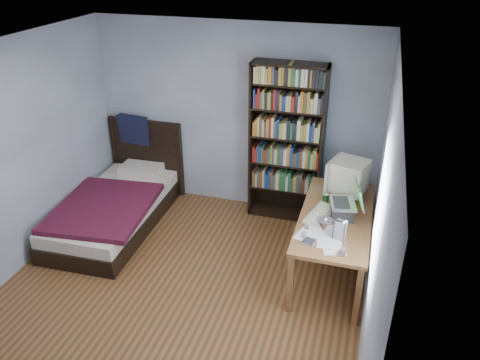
{
  "coord_description": "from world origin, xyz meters",
  "views": [
    {
      "loc": [
        1.73,
        -3.48,
        3.38
      ],
      "look_at": [
        0.41,
        0.97,
        0.96
      ],
      "focal_mm": 35.0,
      "sensor_mm": 36.0,
      "label": 1
    }
  ],
  "objects_px": {
    "crt_monitor": "(348,176)",
    "keyboard": "(320,215)",
    "speaker": "(340,230)",
    "bed": "(117,205)",
    "desk_lamp": "(328,228)",
    "laptop": "(344,208)",
    "soda_can": "(325,199)",
    "desk": "(338,218)",
    "bookshelf": "(286,144)"
  },
  "relations": [
    {
      "from": "desk",
      "to": "desk_lamp",
      "type": "distance_m",
      "value": 1.77
    },
    {
      "from": "desk",
      "to": "soda_can",
      "type": "xyz_separation_m",
      "value": [
        -0.15,
        -0.25,
        0.37
      ]
    },
    {
      "from": "desk",
      "to": "speaker",
      "type": "xyz_separation_m",
      "value": [
        0.08,
        -0.89,
        0.41
      ]
    },
    {
      "from": "keyboard",
      "to": "soda_can",
      "type": "height_order",
      "value": "soda_can"
    },
    {
      "from": "desk",
      "to": "bed",
      "type": "bearing_deg",
      "value": -175.38
    },
    {
      "from": "bookshelf",
      "to": "desk",
      "type": "bearing_deg",
      "value": -37.06
    },
    {
      "from": "keyboard",
      "to": "bookshelf",
      "type": "height_order",
      "value": "bookshelf"
    },
    {
      "from": "speaker",
      "to": "desk_lamp",
      "type": "bearing_deg",
      "value": -80.88
    },
    {
      "from": "bookshelf",
      "to": "laptop",
      "type": "bearing_deg",
      "value": -51.23
    },
    {
      "from": "keyboard",
      "to": "speaker",
      "type": "distance_m",
      "value": 0.45
    },
    {
      "from": "crt_monitor",
      "to": "bed",
      "type": "distance_m",
      "value": 2.98
    },
    {
      "from": "soda_can",
      "to": "speaker",
      "type": "bearing_deg",
      "value": -70.9
    },
    {
      "from": "laptop",
      "to": "soda_can",
      "type": "height_order",
      "value": "laptop"
    },
    {
      "from": "desk_lamp",
      "to": "bookshelf",
      "type": "bearing_deg",
      "value": 109.82
    },
    {
      "from": "bookshelf",
      "to": "soda_can",
      "type": "bearing_deg",
      "value": -53.0
    },
    {
      "from": "desk",
      "to": "bed",
      "type": "xyz_separation_m",
      "value": [
        -2.83,
        -0.23,
        -0.16
      ]
    },
    {
      "from": "soda_can",
      "to": "bookshelf",
      "type": "height_order",
      "value": "bookshelf"
    },
    {
      "from": "keyboard",
      "to": "soda_can",
      "type": "relative_size",
      "value": 4.16
    },
    {
      "from": "crt_monitor",
      "to": "speaker",
      "type": "height_order",
      "value": "crt_monitor"
    },
    {
      "from": "bookshelf",
      "to": "bed",
      "type": "relative_size",
      "value": 0.97
    },
    {
      "from": "soda_can",
      "to": "desk_lamp",
      "type": "bearing_deg",
      "value": -83.58
    },
    {
      "from": "desk_lamp",
      "to": "bed",
      "type": "bearing_deg",
      "value": 154.9
    },
    {
      "from": "crt_monitor",
      "to": "desk_lamp",
      "type": "relative_size",
      "value": 0.74
    },
    {
      "from": "keyboard",
      "to": "bed",
      "type": "bearing_deg",
      "value": -170.76
    },
    {
      "from": "bed",
      "to": "desk",
      "type": "bearing_deg",
      "value": 4.62
    },
    {
      "from": "laptop",
      "to": "soda_can",
      "type": "bearing_deg",
      "value": 134.57
    },
    {
      "from": "desk_lamp",
      "to": "keyboard",
      "type": "bearing_deg",
      "value": 99.2
    },
    {
      "from": "crt_monitor",
      "to": "soda_can",
      "type": "bearing_deg",
      "value": -129.72
    },
    {
      "from": "keyboard",
      "to": "speaker",
      "type": "height_order",
      "value": "speaker"
    },
    {
      "from": "speaker",
      "to": "soda_can",
      "type": "height_order",
      "value": "speaker"
    },
    {
      "from": "keyboard",
      "to": "soda_can",
      "type": "bearing_deg",
      "value": 101.66
    },
    {
      "from": "desk",
      "to": "bookshelf",
      "type": "relative_size",
      "value": 0.8
    },
    {
      "from": "speaker",
      "to": "bed",
      "type": "height_order",
      "value": "bed"
    },
    {
      "from": "crt_monitor",
      "to": "laptop",
      "type": "relative_size",
      "value": 1.2
    },
    {
      "from": "speaker",
      "to": "desk",
      "type": "bearing_deg",
      "value": 110.76
    },
    {
      "from": "desk_lamp",
      "to": "bed",
      "type": "distance_m",
      "value": 3.28
    },
    {
      "from": "keyboard",
      "to": "bed",
      "type": "xyz_separation_m",
      "value": [
        -2.66,
        0.3,
        -0.49
      ]
    },
    {
      "from": "crt_monitor",
      "to": "keyboard",
      "type": "xyz_separation_m",
      "value": [
        -0.22,
        -0.52,
        -0.24
      ]
    },
    {
      "from": "keyboard",
      "to": "crt_monitor",
      "type": "bearing_deg",
      "value": 82.76
    },
    {
      "from": "desk",
      "to": "laptop",
      "type": "bearing_deg",
      "value": -80.79
    },
    {
      "from": "soda_can",
      "to": "bookshelf",
      "type": "distance_m",
      "value": 1.06
    },
    {
      "from": "laptop",
      "to": "desk_lamp",
      "type": "bearing_deg",
      "value": -93.92
    },
    {
      "from": "speaker",
      "to": "bed",
      "type": "xyz_separation_m",
      "value": [
        -2.91,
        0.66,
        -0.57
      ]
    },
    {
      "from": "desk",
      "to": "soda_can",
      "type": "distance_m",
      "value": 0.47
    },
    {
      "from": "desk_lamp",
      "to": "bed",
      "type": "height_order",
      "value": "desk_lamp"
    },
    {
      "from": "desk",
      "to": "speaker",
      "type": "distance_m",
      "value": 0.98
    },
    {
      "from": "crt_monitor",
      "to": "speaker",
      "type": "distance_m",
      "value": 0.9
    },
    {
      "from": "crt_monitor",
      "to": "keyboard",
      "type": "bearing_deg",
      "value": -112.85
    },
    {
      "from": "speaker",
      "to": "bed",
      "type": "bearing_deg",
      "value": -177.14
    },
    {
      "from": "laptop",
      "to": "bed",
      "type": "xyz_separation_m",
      "value": [
        -2.9,
        0.24,
        -0.59
      ]
    }
  ]
}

